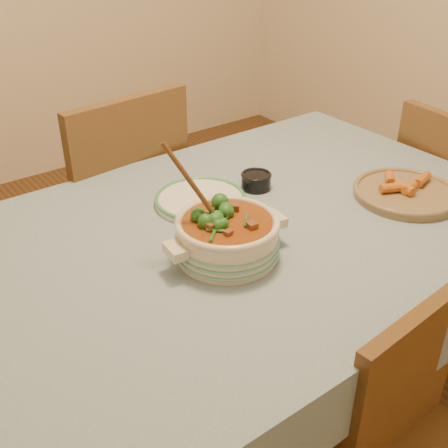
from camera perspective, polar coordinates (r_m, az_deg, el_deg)
name	(u,v)px	position (r m, az deg, el deg)	size (l,w,h in m)	color
floor	(234,422)	(1.99, 0.99, -19.49)	(4.50, 4.50, 0.00)	#4A2D15
dining_table	(236,258)	(1.54, 1.20, -3.50)	(1.68, 1.08, 0.76)	brown
stew_casserole	(227,234)	(1.35, 0.31, -1.01)	(0.32, 0.27, 0.30)	beige
white_plate	(200,199)	(1.62, -2.40, 2.51)	(0.26, 0.26, 0.02)	silver
condiment_bowl	(256,180)	(1.69, 3.28, 4.49)	(0.11, 0.11, 0.05)	black
fried_plate	(406,191)	(1.73, 17.98, 3.19)	(0.31, 0.31, 0.05)	olive
chair_far	(118,202)	(2.09, -10.71, 2.18)	(0.49, 0.49, 0.97)	brown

